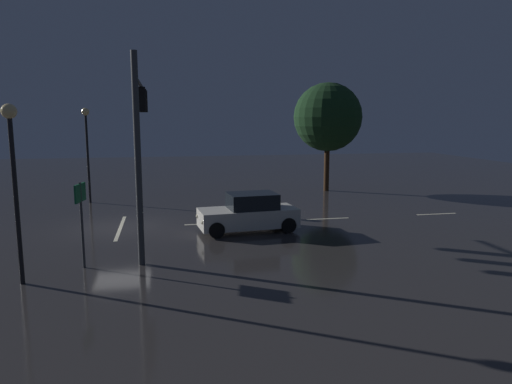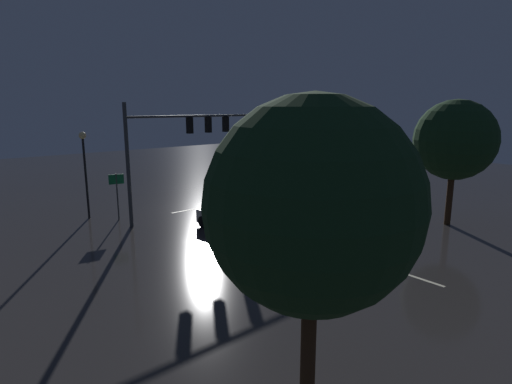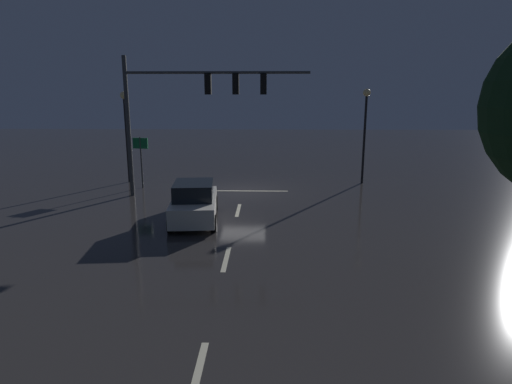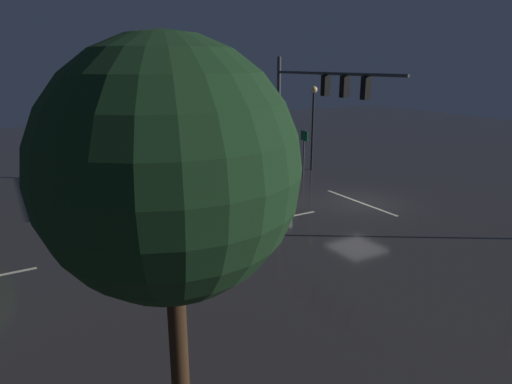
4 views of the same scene
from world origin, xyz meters
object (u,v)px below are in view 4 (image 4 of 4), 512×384
(tree_left_near, at_px, (169,170))
(street_lamp_right_kerb, at_px, (313,113))
(route_sign, at_px, (304,143))
(traffic_signal_assembly, at_px, (315,99))
(car_approaching, at_px, (245,195))

(tree_left_near, bearing_deg, street_lamp_right_kerb, -44.02)
(street_lamp_right_kerb, relative_size, route_sign, 1.86)
(traffic_signal_assembly, xyz_separation_m, tree_left_near, (-11.23, 11.84, -0.04))
(traffic_signal_assembly, relative_size, tree_left_near, 1.28)
(tree_left_near, bearing_deg, route_sign, -43.27)
(route_sign, relative_size, tree_left_near, 0.40)
(traffic_signal_assembly, bearing_deg, street_lamp_right_kerb, -36.98)
(street_lamp_right_kerb, bearing_deg, traffic_signal_assembly, 143.02)
(route_sign, bearing_deg, traffic_signal_assembly, 150.66)
(tree_left_near, bearing_deg, car_approaching, -34.89)
(traffic_signal_assembly, bearing_deg, route_sign, -29.34)
(traffic_signal_assembly, bearing_deg, tree_left_near, 133.49)
(traffic_signal_assembly, height_order, route_sign, traffic_signal_assembly)
(car_approaching, distance_m, route_sign, 7.67)
(traffic_signal_assembly, height_order, street_lamp_right_kerb, traffic_signal_assembly)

